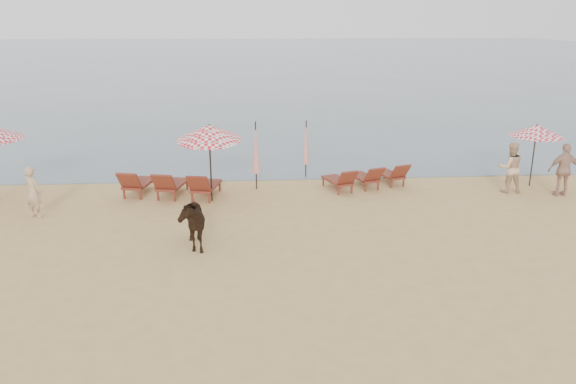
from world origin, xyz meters
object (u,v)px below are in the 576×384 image
lounger_cluster_right (367,177)px  beachgoer_left (33,192)px  lounger_cluster_left (170,184)px  beachgoer_right_a (510,167)px  umbrella_closed_left (306,143)px  umbrella_open_right (537,130)px  umbrella_open_left_b (209,132)px  cow (190,221)px  umbrella_closed_right (256,148)px  beachgoer_right_b (564,170)px

lounger_cluster_right → beachgoer_left: (-10.80, -2.39, 0.39)m
lounger_cluster_left → beachgoer_right_a: size_ratio=1.92×
lounger_cluster_left → beachgoer_right_a: 11.82m
umbrella_closed_left → beachgoer_right_a: (6.94, -2.36, -0.47)m
lounger_cluster_left → lounger_cluster_right: bearing=17.6°
beachgoer_left → lounger_cluster_right: bearing=-138.3°
umbrella_open_right → beachgoer_right_a: umbrella_open_right is taller
umbrella_open_right → beachgoer_left: bearing=-158.6°
umbrella_open_left_b → umbrella_closed_left: (3.43, 2.67, -0.98)m
cow → beachgoer_right_a: bearing=7.9°
lounger_cluster_left → beachgoer_left: bearing=-143.3°
lounger_cluster_right → cow: bearing=-157.9°
beachgoer_right_a → umbrella_open_right: bearing=-146.2°
cow → lounger_cluster_right: bearing=27.3°
umbrella_open_left_b → beachgoer_left: 5.68m
umbrella_open_left_b → umbrella_closed_right: 2.14m
umbrella_closed_right → beachgoer_left: umbrella_closed_right is taller
umbrella_open_left_b → cow: umbrella_open_left_b is taller
umbrella_open_right → beachgoer_left: (-16.83, -2.27, -1.24)m
beachgoer_left → beachgoer_right_a: (15.69, 1.58, 0.08)m
umbrella_closed_right → beachgoer_left: size_ratio=1.50×
umbrella_closed_left → lounger_cluster_right: bearing=-37.0°
beachgoer_left → beachgoer_right_a: size_ratio=0.91×
umbrella_open_left_b → beachgoer_right_b: 12.12m
umbrella_open_left_b → lounger_cluster_left: bearing=172.8°
beachgoer_left → beachgoer_right_a: bearing=-145.1°
cow → beachgoer_right_b: bearing=3.0°
cow → beachgoer_left: 5.64m
lounger_cluster_right → umbrella_closed_right: (-3.97, 0.13, 1.08)m
umbrella_open_left_b → beachgoer_left: bearing=-155.1°
lounger_cluster_right → umbrella_open_right: size_ratio=1.38×
lounger_cluster_left → umbrella_open_left_b: umbrella_open_left_b is taller
lounger_cluster_right → lounger_cluster_left: bearing=166.5°
umbrella_open_right → cow: (-11.84, -4.90, -1.32)m
beachgoer_left → umbrella_open_left_b: bearing=-137.4°
umbrella_open_right → beachgoer_right_a: (-1.14, -0.68, -1.16)m
umbrella_open_right → beachgoer_right_b: umbrella_open_right is taller
umbrella_closed_left → beachgoer_left: 9.61m
umbrella_open_right → beachgoer_left: 17.03m
umbrella_closed_left → beachgoer_right_a: size_ratio=1.24×
beachgoer_right_a → lounger_cluster_right: bearing=-6.5°
beachgoer_right_b → umbrella_closed_right: bearing=-3.9°
lounger_cluster_right → umbrella_closed_right: size_ratio=1.29×
lounger_cluster_left → umbrella_closed_right: umbrella_closed_right is taller
umbrella_open_left_b → umbrella_closed_right: size_ratio=1.10×
lounger_cluster_right → umbrella_closed_right: 4.12m
umbrella_closed_right → beachgoer_right_b: bearing=-7.9°
lounger_cluster_right → beachgoer_right_b: (6.55, -1.33, 0.49)m
lounger_cluster_left → umbrella_closed_right: bearing=27.0°
beachgoer_left → umbrella_closed_right: bearing=-130.5°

